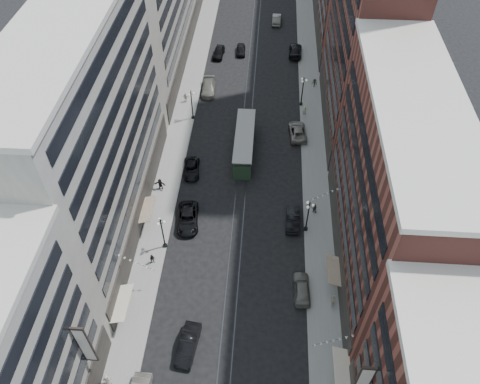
% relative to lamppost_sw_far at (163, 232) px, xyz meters
% --- Properties ---
extents(ground, '(220.00, 220.00, 0.00)m').
position_rel_lamppost_sw_far_xyz_m(ground, '(9.20, 32.00, -3.10)').
color(ground, black).
rests_on(ground, ground).
extents(sidewalk_west, '(4.00, 180.00, 0.15)m').
position_rel_lamppost_sw_far_xyz_m(sidewalk_west, '(-1.80, 42.00, -3.02)').
color(sidewalk_west, gray).
rests_on(sidewalk_west, ground).
extents(sidewalk_east, '(4.00, 180.00, 0.15)m').
position_rel_lamppost_sw_far_xyz_m(sidewalk_east, '(20.20, 42.00, -3.02)').
color(sidewalk_east, gray).
rests_on(sidewalk_east, ground).
extents(rail_west, '(0.12, 180.00, 0.02)m').
position_rel_lamppost_sw_far_xyz_m(rail_west, '(8.50, 42.00, -3.09)').
color(rail_west, '#2D2D33').
rests_on(rail_west, ground).
extents(rail_east, '(0.12, 180.00, 0.02)m').
position_rel_lamppost_sw_far_xyz_m(rail_east, '(9.90, 42.00, -3.09)').
color(rail_east, '#2D2D33').
rests_on(rail_east, ground).
extents(building_west_mid, '(8.00, 36.00, 28.00)m').
position_rel_lamppost_sw_far_xyz_m(building_west_mid, '(-7.80, 5.00, 10.90)').
color(building_west_mid, '#9E9A8C').
rests_on(building_west_mid, ground).
extents(building_east_mid, '(8.00, 30.00, 24.00)m').
position_rel_lamppost_sw_far_xyz_m(building_east_mid, '(26.20, -0.00, 8.90)').
color(building_east_mid, brown).
rests_on(building_east_mid, ground).
extents(lamppost_sw_far, '(1.03, 1.14, 5.52)m').
position_rel_lamppost_sw_far_xyz_m(lamppost_sw_far, '(0.00, 0.00, 0.00)').
color(lamppost_sw_far, black).
rests_on(lamppost_sw_far, sidewalk_west).
extents(lamppost_sw_mid, '(1.03, 1.14, 5.52)m').
position_rel_lamppost_sw_far_xyz_m(lamppost_sw_mid, '(0.00, 27.00, 0.00)').
color(lamppost_sw_mid, black).
rests_on(lamppost_sw_mid, sidewalk_west).
extents(lamppost_se_far, '(1.03, 1.14, 5.52)m').
position_rel_lamppost_sw_far_xyz_m(lamppost_se_far, '(18.40, 4.00, 0.00)').
color(lamppost_se_far, black).
rests_on(lamppost_se_far, sidewalk_east).
extents(lamppost_se_mid, '(1.03, 1.14, 5.52)m').
position_rel_lamppost_sw_far_xyz_m(lamppost_se_mid, '(18.40, 32.00, 0.00)').
color(lamppost_se_mid, black).
rests_on(lamppost_se_mid, sidewalk_east).
extents(streetcar, '(2.84, 12.83, 3.55)m').
position_rel_lamppost_sw_far_xyz_m(streetcar, '(9.20, 19.16, -1.46)').
color(streetcar, '#263D28').
rests_on(streetcar, ground).
extents(car_2, '(3.43, 6.31, 1.68)m').
position_rel_lamppost_sw_far_xyz_m(car_2, '(2.40, 4.32, -2.26)').
color(car_2, black).
rests_on(car_2, ground).
extents(car_4, '(2.13, 4.94, 1.66)m').
position_rel_lamppost_sw_far_xyz_m(car_4, '(17.60, -5.62, -2.27)').
color(car_4, '#66625A').
rests_on(car_4, ground).
extents(car_5, '(2.47, 5.48, 1.74)m').
position_rel_lamppost_sw_far_xyz_m(car_5, '(4.99, -13.55, -2.22)').
color(car_5, black).
rests_on(car_5, ground).
extents(pedestrian_1, '(1.05, 0.82, 1.90)m').
position_rel_lamppost_sw_far_xyz_m(pedestrian_1, '(-2.77, -17.99, -1.99)').
color(pedestrian_1, '#ADA08F').
rests_on(pedestrian_1, sidewalk_west).
extents(pedestrian_2, '(0.82, 0.56, 1.55)m').
position_rel_lamppost_sw_far_xyz_m(pedestrian_2, '(-1.05, -2.66, -2.17)').
color(pedestrian_2, black).
rests_on(pedestrian_2, sidewalk_west).
extents(pedestrian_4, '(0.69, 1.20, 1.93)m').
position_rel_lamppost_sw_far_xyz_m(pedestrian_4, '(21.17, -7.14, -1.98)').
color(pedestrian_4, beige).
rests_on(pedestrian_4, sidewalk_east).
extents(car_7, '(2.77, 5.19, 1.39)m').
position_rel_lamppost_sw_far_xyz_m(car_7, '(1.54, 14.09, -2.40)').
color(car_7, black).
rests_on(car_7, ground).
extents(car_8, '(2.76, 5.94, 1.68)m').
position_rel_lamppost_sw_far_xyz_m(car_8, '(1.77, 34.96, -2.26)').
color(car_8, slate).
rests_on(car_8, ground).
extents(car_9, '(2.34, 5.02, 1.66)m').
position_rel_lamppost_sw_far_xyz_m(car_9, '(2.40, 47.23, -2.27)').
color(car_9, black).
rests_on(car_9, ground).
extents(car_10, '(1.94, 5.13, 1.67)m').
position_rel_lamppost_sw_far_xyz_m(car_10, '(16.62, 5.18, -2.26)').
color(car_10, black).
rests_on(car_10, ground).
extents(car_11, '(3.16, 5.97, 1.60)m').
position_rel_lamppost_sw_far_xyz_m(car_11, '(17.60, 23.84, -2.30)').
color(car_11, gray).
rests_on(car_11, ground).
extents(car_12, '(2.73, 6.17, 1.76)m').
position_rel_lamppost_sw_far_xyz_m(car_12, '(17.60, 48.79, -2.22)').
color(car_12, black).
rests_on(car_12, ground).
extents(car_13, '(1.93, 4.41, 1.48)m').
position_rel_lamppost_sw_far_xyz_m(car_13, '(6.74, 48.61, -2.36)').
color(car_13, black).
rests_on(car_13, ground).
extents(car_14, '(1.95, 5.23, 1.71)m').
position_rel_lamppost_sw_far_xyz_m(car_14, '(13.68, 61.65, -2.24)').
color(car_14, '#65635A').
rests_on(car_14, ground).
extents(pedestrian_5, '(1.75, 0.69, 1.84)m').
position_rel_lamppost_sw_far_xyz_m(pedestrian_5, '(-2.46, 10.26, -2.03)').
color(pedestrian_5, black).
rests_on(pedestrian_5, sidewalk_west).
extents(pedestrian_6, '(1.03, 0.53, 1.69)m').
position_rel_lamppost_sw_far_xyz_m(pedestrian_6, '(-1.88, 31.55, -2.10)').
color(pedestrian_6, '#B8B198').
rests_on(pedestrian_6, sidewalk_west).
extents(pedestrian_7, '(0.81, 0.55, 1.52)m').
position_rel_lamppost_sw_far_xyz_m(pedestrian_7, '(19.63, 7.22, -2.19)').
color(pedestrian_7, black).
rests_on(pedestrian_7, sidewalk_east).
extents(pedestrian_8, '(0.73, 0.52, 1.88)m').
position_rel_lamppost_sw_far_xyz_m(pedestrian_8, '(18.81, 29.05, -2.01)').
color(pedestrian_8, '#BFB89E').
rests_on(pedestrian_8, sidewalk_east).
extents(pedestrian_9, '(1.13, 0.75, 1.61)m').
position_rel_lamppost_sw_far_xyz_m(pedestrian_9, '(20.92, 37.58, -2.14)').
color(pedestrian_9, black).
rests_on(pedestrian_9, sidewalk_east).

